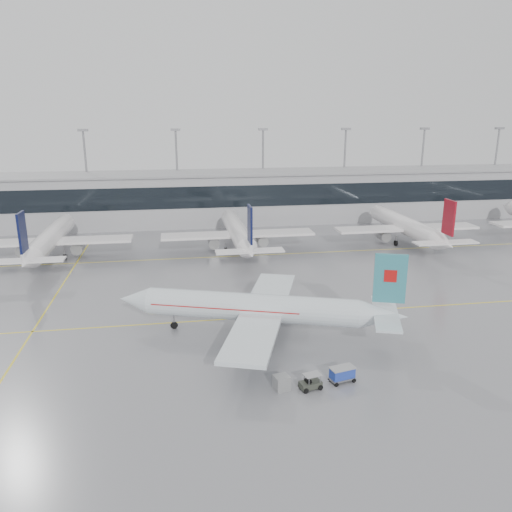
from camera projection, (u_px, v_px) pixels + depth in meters
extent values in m
plane|color=gray|center=(271.00, 316.00, 66.27)|extent=(320.00, 320.00, 0.00)
cube|color=yellow|center=(271.00, 316.00, 66.27)|extent=(120.00, 0.25, 0.01)
cube|color=yellow|center=(241.00, 256.00, 94.75)|extent=(120.00, 0.25, 0.01)
cube|color=yellow|center=(58.00, 291.00, 75.84)|extent=(0.25, 60.00, 0.01)
cube|color=#9D9DA0|center=(223.00, 198.00, 123.50)|extent=(180.00, 15.00, 12.00)
cube|color=black|center=(226.00, 197.00, 115.93)|extent=(180.00, 0.20, 5.00)
cube|color=gray|center=(223.00, 173.00, 121.81)|extent=(182.00, 16.00, 0.40)
cylinder|color=gray|center=(87.00, 177.00, 122.70)|extent=(0.50, 0.50, 22.00)
cube|color=gray|center=(83.00, 130.00, 119.62)|extent=(2.40, 1.00, 0.60)
cylinder|color=gray|center=(177.00, 176.00, 126.12)|extent=(0.50, 0.50, 22.00)
cube|color=gray|center=(175.00, 130.00, 123.05)|extent=(2.40, 1.00, 0.60)
cylinder|color=gray|center=(263.00, 174.00, 129.55)|extent=(0.50, 0.50, 22.00)
cube|color=gray|center=(263.00, 129.00, 126.47)|extent=(2.40, 1.00, 0.60)
cylinder|color=gray|center=(344.00, 173.00, 132.98)|extent=(0.50, 0.50, 22.00)
cube|color=gray|center=(346.00, 129.00, 129.90)|extent=(2.40, 1.00, 0.60)
cylinder|color=gray|center=(421.00, 171.00, 136.40)|extent=(0.50, 0.50, 22.00)
cube|color=gray|center=(425.00, 129.00, 133.32)|extent=(2.40, 1.00, 0.60)
cylinder|color=gray|center=(494.00, 170.00, 139.83)|extent=(0.50, 0.50, 22.00)
cube|color=gray|center=(500.00, 128.00, 136.75)|extent=(2.40, 1.00, 0.60)
cylinder|color=silver|center=(251.00, 307.00, 59.92)|extent=(25.22, 11.52, 3.35)
cone|color=silver|center=(135.00, 300.00, 62.33)|extent=(4.88, 4.47, 3.35)
cone|color=silver|center=(384.00, 316.00, 57.37)|extent=(6.39, 5.00, 3.35)
cube|color=silver|center=(263.00, 311.00, 59.78)|extent=(13.77, 27.77, 0.45)
cube|color=silver|center=(386.00, 313.00, 57.26)|extent=(6.13, 10.97, 0.25)
cube|color=teal|center=(390.00, 278.00, 56.07)|extent=(3.52, 1.51, 5.71)
cylinder|color=gray|center=(252.00, 339.00, 55.72)|extent=(4.09, 3.16, 2.10)
cylinder|color=gray|center=(265.00, 308.00, 64.82)|extent=(4.09, 3.16, 2.10)
cylinder|color=gray|center=(174.00, 320.00, 62.16)|extent=(0.20, 0.20, 1.42)
cylinder|color=black|center=(174.00, 325.00, 62.36)|extent=(0.95, 0.58, 0.90)
cylinder|color=gray|center=(268.00, 335.00, 57.66)|extent=(0.24, 0.24, 1.42)
cylinder|color=black|center=(268.00, 341.00, 57.86)|extent=(1.19, 0.79, 1.10)
cylinder|color=gray|center=(274.00, 318.00, 62.59)|extent=(0.24, 0.24, 1.42)
cylinder|color=black|center=(274.00, 323.00, 62.79)|extent=(1.19, 0.79, 1.10)
cube|color=#B70F0F|center=(390.00, 276.00, 55.98)|extent=(1.47, 0.88, 1.40)
cube|color=#B70F0F|center=(226.00, 304.00, 60.35)|extent=(18.12, 9.08, 0.12)
cylinder|color=white|center=(51.00, 237.00, 93.02)|extent=(3.59, 27.36, 3.59)
cone|color=white|center=(68.00, 220.00, 107.90)|extent=(3.59, 4.00, 3.59)
cone|color=white|center=(27.00, 262.00, 77.37)|extent=(3.59, 5.60, 3.59)
cube|color=white|center=(50.00, 241.00, 91.70)|extent=(29.64, 5.00, 0.45)
cube|color=white|center=(26.00, 261.00, 77.10)|extent=(11.40, 2.80, 0.25)
cube|color=#0A1037|center=(22.00, 232.00, 75.67)|extent=(0.35, 3.60, 6.12)
cylinder|color=gray|center=(24.00, 250.00, 91.84)|extent=(2.10, 3.60, 2.10)
cylinder|color=gray|center=(78.00, 247.00, 93.33)|extent=(2.10, 3.60, 2.10)
cylinder|color=gray|center=(64.00, 237.00, 103.86)|extent=(0.20, 0.20, 1.56)
cylinder|color=black|center=(65.00, 241.00, 104.07)|extent=(0.30, 0.90, 0.90)
cylinder|color=gray|center=(35.00, 254.00, 90.91)|extent=(0.24, 0.24, 1.56)
cylinder|color=black|center=(35.00, 258.00, 91.12)|extent=(0.45, 1.10, 1.10)
cylinder|color=gray|center=(64.00, 253.00, 91.72)|extent=(0.24, 0.24, 1.56)
cylinder|color=black|center=(65.00, 257.00, 91.93)|extent=(0.45, 1.10, 1.10)
cylinder|color=white|center=(237.00, 231.00, 98.47)|extent=(3.59, 27.36, 3.59)
cone|color=white|center=(229.00, 215.00, 113.35)|extent=(3.59, 4.00, 3.59)
cone|color=white|center=(250.00, 252.00, 82.82)|extent=(3.59, 5.60, 3.59)
cube|color=white|center=(238.00, 234.00, 97.15)|extent=(29.64, 5.00, 0.45)
cube|color=white|center=(250.00, 251.00, 82.55)|extent=(11.40, 2.80, 0.25)
cube|color=#0A1037|center=(250.00, 224.00, 81.12)|extent=(0.35, 3.60, 6.12)
cylinder|color=gray|center=(214.00, 242.00, 97.29)|extent=(2.10, 3.60, 2.10)
cylinder|color=gray|center=(262.00, 240.00, 98.78)|extent=(2.10, 3.60, 2.10)
cylinder|color=gray|center=(231.00, 231.00, 109.31)|extent=(0.20, 0.20, 1.56)
cylinder|color=black|center=(231.00, 235.00, 109.52)|extent=(0.30, 0.90, 0.90)
cylinder|color=gray|center=(226.00, 246.00, 96.36)|extent=(0.24, 0.24, 1.56)
cylinder|color=black|center=(226.00, 250.00, 96.57)|extent=(0.45, 1.10, 1.10)
cylinder|color=gray|center=(252.00, 245.00, 97.17)|extent=(0.24, 0.24, 1.56)
cylinder|color=black|center=(252.00, 249.00, 97.38)|extent=(0.45, 1.10, 1.10)
cylinder|color=white|center=(404.00, 225.00, 103.92)|extent=(3.59, 27.36, 3.59)
cone|color=white|center=(374.00, 211.00, 118.80)|extent=(3.59, 4.00, 3.59)
cone|color=white|center=(445.00, 244.00, 88.27)|extent=(3.59, 5.60, 3.59)
cube|color=white|center=(407.00, 228.00, 102.60)|extent=(29.64, 5.00, 0.45)
cube|color=white|center=(446.00, 243.00, 88.00)|extent=(11.40, 2.80, 0.25)
cube|color=maroon|center=(449.00, 217.00, 86.57)|extent=(0.35, 3.60, 6.12)
cylinder|color=gray|center=(383.00, 235.00, 102.74)|extent=(2.10, 3.60, 2.10)
cylinder|color=gray|center=(427.00, 234.00, 104.23)|extent=(2.10, 3.60, 2.10)
cylinder|color=gray|center=(382.00, 226.00, 114.76)|extent=(0.20, 0.20, 1.56)
cylinder|color=black|center=(382.00, 229.00, 114.97)|extent=(0.30, 0.90, 0.90)
cylinder|color=gray|center=(396.00, 239.00, 101.81)|extent=(0.24, 0.24, 1.56)
cylinder|color=black|center=(396.00, 243.00, 102.02)|extent=(0.45, 1.10, 1.10)
cylinder|color=gray|center=(420.00, 238.00, 102.62)|extent=(0.24, 0.24, 1.56)
cylinder|color=black|center=(420.00, 242.00, 102.83)|extent=(0.45, 1.10, 1.10)
cone|color=white|center=(508.00, 207.00, 124.25)|extent=(3.59, 4.00, 3.59)
cube|color=#31342C|center=(310.00, 384.00, 48.60)|extent=(2.33, 1.61, 0.62)
cube|color=gray|center=(312.00, 375.00, 48.39)|extent=(1.90, 1.51, 0.05)
cube|color=black|center=(308.00, 381.00, 48.39)|extent=(0.59, 0.79, 0.35)
cylinder|color=gray|center=(325.00, 382.00, 49.21)|extent=(1.05, 0.32, 0.07)
cylinder|color=gray|center=(309.00, 382.00, 47.84)|extent=(0.07, 0.07, 0.79)
cylinder|color=gray|center=(304.00, 377.00, 48.70)|extent=(0.07, 0.07, 0.79)
cylinder|color=gray|center=(320.00, 379.00, 48.30)|extent=(0.07, 0.07, 0.79)
cylinder|color=gray|center=(315.00, 375.00, 49.16)|extent=(0.07, 0.07, 0.79)
cylinder|color=black|center=(306.00, 391.00, 47.86)|extent=(0.56, 0.30, 0.53)
cylinder|color=black|center=(300.00, 385.00, 48.87)|extent=(0.56, 0.30, 0.53)
cylinder|color=black|center=(320.00, 388.00, 48.45)|extent=(0.56, 0.30, 0.53)
cylinder|color=black|center=(315.00, 382.00, 49.47)|extent=(0.56, 0.30, 0.53)
cube|color=gray|center=(342.00, 378.00, 49.97)|extent=(2.77, 1.83, 0.15)
cube|color=#223CA8|center=(342.00, 373.00, 49.81)|extent=(2.58, 1.71, 1.02)
cube|color=gray|center=(343.00, 368.00, 49.66)|extent=(2.79, 1.91, 0.08)
cylinder|color=black|center=(337.00, 385.00, 49.08)|extent=(0.45, 0.25, 0.42)
cylinder|color=black|center=(330.00, 379.00, 50.20)|extent=(0.45, 0.25, 0.42)
cylinder|color=black|center=(354.00, 381.00, 49.84)|extent=(0.45, 0.25, 0.42)
cylinder|color=black|center=(347.00, 375.00, 50.96)|extent=(0.45, 0.25, 0.42)
cube|color=gray|center=(282.00, 383.00, 48.46)|extent=(1.72, 1.64, 1.44)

